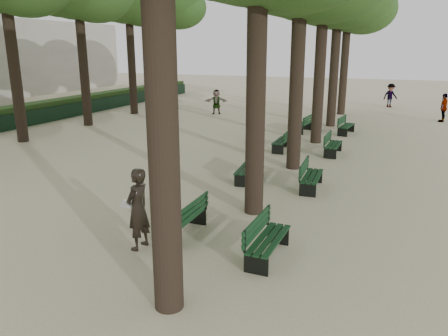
% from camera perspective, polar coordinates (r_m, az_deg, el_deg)
% --- Properties ---
extents(ground, '(120.00, 120.00, 0.00)m').
position_cam_1_polar(ground, '(10.46, -9.22, -10.16)').
color(ground, '#C4BB95').
rests_on(ground, ground).
extents(bench_left_0, '(0.57, 1.80, 0.92)m').
position_cam_1_polar(bench_left_0, '(10.86, -5.33, -7.45)').
color(bench_left_0, black).
rests_on(bench_left_0, ground).
extents(bench_left_1, '(0.74, 1.85, 0.92)m').
position_cam_1_polar(bench_left_1, '(15.20, 3.04, -0.64)').
color(bench_left_1, black).
rests_on(bench_left_1, ground).
extents(bench_left_2, '(0.58, 1.80, 0.92)m').
position_cam_1_polar(bench_left_2, '(19.80, 7.55, 3.07)').
color(bench_left_2, black).
rests_on(bench_left_2, ground).
extents(bench_left_3, '(0.75, 1.85, 0.92)m').
position_cam_1_polar(bench_left_3, '(24.34, 10.27, 5.28)').
color(bench_left_3, black).
rests_on(bench_left_3, ground).
extents(bench_right_0, '(0.63, 1.82, 0.92)m').
position_cam_1_polar(bench_right_0, '(9.78, 5.77, -10.17)').
color(bench_right_0, black).
rests_on(bench_right_0, ground).
extents(bench_right_1, '(0.64, 1.82, 0.92)m').
position_cam_1_polar(bench_right_1, '(14.53, 11.35, -1.71)').
color(bench_right_1, black).
rests_on(bench_right_1, ground).
extents(bench_right_2, '(0.61, 1.81, 0.92)m').
position_cam_1_polar(bench_right_2, '(19.42, 14.07, 2.48)').
color(bench_right_2, black).
rests_on(bench_right_2, ground).
extents(bench_right_3, '(0.80, 1.86, 0.92)m').
position_cam_1_polar(bench_right_3, '(24.31, 15.67, 4.94)').
color(bench_right_3, black).
rests_on(bench_right_3, ground).
extents(man_with_map, '(0.66, 0.80, 1.91)m').
position_cam_1_polar(man_with_map, '(10.11, -11.19, -5.29)').
color(man_with_map, black).
rests_on(man_with_map, ground).
extents(pedestrian_a, '(0.74, 0.77, 1.56)m').
position_cam_1_polar(pedestrian_a, '(32.82, 3.56, 8.99)').
color(pedestrian_a, '#262628').
rests_on(pedestrian_a, ground).
extents(pedestrian_e, '(1.59, 0.79, 1.69)m').
position_cam_1_polar(pedestrian_e, '(30.50, -1.00, 8.64)').
color(pedestrian_e, '#262628').
rests_on(pedestrian_e, ground).
extents(pedestrian_d, '(0.41, 0.88, 1.75)m').
position_cam_1_polar(pedestrian_d, '(35.75, 5.04, 9.65)').
color(pedestrian_d, '#262628').
rests_on(pedestrian_d, ground).
extents(pedestrian_c, '(0.61, 1.09, 1.76)m').
position_cam_1_polar(pedestrian_c, '(30.37, 26.76, 7.04)').
color(pedestrian_c, '#262628').
rests_on(pedestrian_c, ground).
extents(pedestrian_b, '(1.17, 0.95, 1.80)m').
position_cam_1_polar(pedestrian_b, '(36.30, 20.91, 8.84)').
color(pedestrian_b, '#262628').
rests_on(pedestrian_b, ground).
extents(fence, '(0.08, 42.00, 0.90)m').
position_cam_1_polar(fence, '(27.87, -24.78, 5.75)').
color(fence, black).
rests_on(fence, ground).
extents(hedge, '(1.20, 42.00, 1.20)m').
position_cam_1_polar(hedge, '(28.35, -25.80, 6.08)').
color(hedge, '#204016').
rests_on(hedge, ground).
extents(building_far, '(12.00, 16.00, 7.00)m').
position_cam_1_polar(building_far, '(53.74, -24.22, 13.15)').
color(building_far, '#B7B2A3').
rests_on(building_far, ground).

